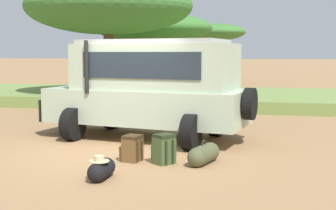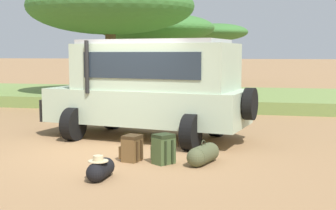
{
  "view_description": "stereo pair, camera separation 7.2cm",
  "coord_description": "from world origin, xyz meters",
  "px_view_note": "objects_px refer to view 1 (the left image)",
  "views": [
    {
      "loc": [
        3.18,
        -9.15,
        2.12
      ],
      "look_at": [
        1.01,
        0.65,
        1.0
      ],
      "focal_mm": 50.0,
      "sensor_mm": 36.0,
      "label": 1
    },
    {
      "loc": [
        3.25,
        -9.14,
        2.12
      ],
      "look_at": [
        1.01,
        0.65,
        1.0
      ],
      "focal_mm": 50.0,
      "sensor_mm": 36.0,
      "label": 2
    }
  ],
  "objects_px": {
    "backpack_cluster_center": "(132,148)",
    "acacia_tree_far_left": "(108,7)",
    "acacia_tree_left_mid": "(154,29)",
    "duffel_bag_soft_canvas": "(204,154)",
    "backpack_beside_front_wheel": "(164,149)",
    "duffel_bag_low_black_case": "(101,169)",
    "acacia_tree_centre_back": "(214,33)",
    "safari_vehicle": "(150,87)"
  },
  "relations": [
    {
      "from": "acacia_tree_far_left",
      "to": "duffel_bag_soft_canvas",
      "type": "bearing_deg",
      "value": -61.08
    },
    {
      "from": "acacia_tree_left_mid",
      "to": "acacia_tree_centre_back",
      "type": "xyz_separation_m",
      "value": [
        2.31,
        8.41,
        0.11
      ]
    },
    {
      "from": "safari_vehicle",
      "to": "duffel_bag_low_black_case",
      "type": "distance_m",
      "value": 4.0
    },
    {
      "from": "acacia_tree_far_left",
      "to": "acacia_tree_centre_back",
      "type": "height_order",
      "value": "acacia_tree_far_left"
    },
    {
      "from": "duffel_bag_soft_canvas",
      "to": "acacia_tree_far_left",
      "type": "bearing_deg",
      "value": 118.92
    },
    {
      "from": "backpack_cluster_center",
      "to": "duffel_bag_low_black_case",
      "type": "relative_size",
      "value": 0.67
    },
    {
      "from": "acacia_tree_far_left",
      "to": "acacia_tree_left_mid",
      "type": "bearing_deg",
      "value": 88.01
    },
    {
      "from": "safari_vehicle",
      "to": "acacia_tree_far_left",
      "type": "relative_size",
      "value": 0.79
    },
    {
      "from": "duffel_bag_soft_canvas",
      "to": "acacia_tree_far_left",
      "type": "height_order",
      "value": "acacia_tree_far_left"
    },
    {
      "from": "duffel_bag_soft_canvas",
      "to": "acacia_tree_centre_back",
      "type": "bearing_deg",
      "value": 96.46
    },
    {
      "from": "backpack_beside_front_wheel",
      "to": "backpack_cluster_center",
      "type": "relative_size",
      "value": 1.12
    },
    {
      "from": "backpack_beside_front_wheel",
      "to": "duffel_bag_soft_canvas",
      "type": "distance_m",
      "value": 0.78
    },
    {
      "from": "acacia_tree_left_mid",
      "to": "duffel_bag_soft_canvas",
      "type": "bearing_deg",
      "value": -72.57
    },
    {
      "from": "backpack_cluster_center",
      "to": "acacia_tree_far_left",
      "type": "relative_size",
      "value": 0.07
    },
    {
      "from": "backpack_cluster_center",
      "to": "duffel_bag_low_black_case",
      "type": "distance_m",
      "value": 1.38
    },
    {
      "from": "backpack_cluster_center",
      "to": "acacia_tree_left_mid",
      "type": "height_order",
      "value": "acacia_tree_left_mid"
    },
    {
      "from": "acacia_tree_centre_back",
      "to": "backpack_beside_front_wheel",
      "type": "bearing_deg",
      "value": -85.3
    },
    {
      "from": "backpack_beside_front_wheel",
      "to": "acacia_tree_far_left",
      "type": "height_order",
      "value": "acacia_tree_far_left"
    },
    {
      "from": "duffel_bag_low_black_case",
      "to": "backpack_beside_front_wheel",
      "type": "bearing_deg",
      "value": 59.24
    },
    {
      "from": "duffel_bag_soft_canvas",
      "to": "acacia_tree_centre_back",
      "type": "xyz_separation_m",
      "value": [
        -2.8,
        24.69,
        3.37
      ]
    },
    {
      "from": "acacia_tree_centre_back",
      "to": "backpack_cluster_center",
      "type": "bearing_deg",
      "value": -86.8
    },
    {
      "from": "safari_vehicle",
      "to": "duffel_bag_soft_canvas",
      "type": "relative_size",
      "value": 5.71
    },
    {
      "from": "backpack_cluster_center",
      "to": "acacia_tree_centre_back",
      "type": "height_order",
      "value": "acacia_tree_centre_back"
    },
    {
      "from": "backpack_beside_front_wheel",
      "to": "acacia_tree_centre_back",
      "type": "distance_m",
      "value": 25.15
    },
    {
      "from": "duffel_bag_low_black_case",
      "to": "acacia_tree_centre_back",
      "type": "height_order",
      "value": "acacia_tree_centre_back"
    },
    {
      "from": "duffel_bag_soft_canvas",
      "to": "acacia_tree_left_mid",
      "type": "height_order",
      "value": "acacia_tree_left_mid"
    },
    {
      "from": "backpack_beside_front_wheel",
      "to": "duffel_bag_low_black_case",
      "type": "xyz_separation_m",
      "value": [
        -0.78,
        -1.3,
        -0.11
      ]
    },
    {
      "from": "duffel_bag_low_black_case",
      "to": "acacia_tree_far_left",
      "type": "height_order",
      "value": "acacia_tree_far_left"
    },
    {
      "from": "backpack_beside_front_wheel",
      "to": "acacia_tree_left_mid",
      "type": "relative_size",
      "value": 0.09
    },
    {
      "from": "backpack_cluster_center",
      "to": "acacia_tree_centre_back",
      "type": "bearing_deg",
      "value": 93.2
    },
    {
      "from": "duffel_bag_low_black_case",
      "to": "acacia_tree_centre_back",
      "type": "relative_size",
      "value": 0.18
    },
    {
      "from": "duffel_bag_low_black_case",
      "to": "duffel_bag_soft_canvas",
      "type": "height_order",
      "value": "duffel_bag_soft_canvas"
    },
    {
      "from": "safari_vehicle",
      "to": "backpack_beside_front_wheel",
      "type": "bearing_deg",
      "value": -70.0
    },
    {
      "from": "safari_vehicle",
      "to": "backpack_cluster_center",
      "type": "relative_size",
      "value": 10.57
    },
    {
      "from": "acacia_tree_left_mid",
      "to": "acacia_tree_far_left",
      "type": "bearing_deg",
      "value": -91.99
    },
    {
      "from": "backpack_beside_front_wheel",
      "to": "acacia_tree_far_left",
      "type": "relative_size",
      "value": 0.08
    },
    {
      "from": "safari_vehicle",
      "to": "duffel_bag_low_black_case",
      "type": "xyz_separation_m",
      "value": [
        0.14,
        -3.83,
        -1.13
      ]
    },
    {
      "from": "backpack_cluster_center",
      "to": "duffel_bag_soft_canvas",
      "type": "bearing_deg",
      "value": 3.83
    },
    {
      "from": "backpack_beside_front_wheel",
      "to": "duffel_bag_soft_canvas",
      "type": "xyz_separation_m",
      "value": [
        0.75,
        0.16,
        -0.1
      ]
    },
    {
      "from": "safari_vehicle",
      "to": "acacia_tree_left_mid",
      "type": "distance_m",
      "value": 14.49
    },
    {
      "from": "backpack_cluster_center",
      "to": "acacia_tree_far_left",
      "type": "xyz_separation_m",
      "value": [
        -3.93,
        9.76,
        3.73
      ]
    },
    {
      "from": "acacia_tree_left_mid",
      "to": "backpack_cluster_center",
      "type": "bearing_deg",
      "value": -77.26
    }
  ]
}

